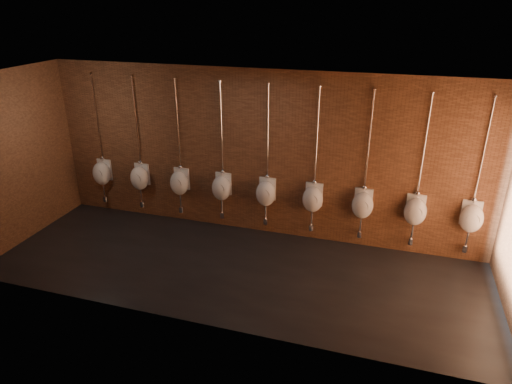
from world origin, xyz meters
TOP-DOWN VIEW (x-y plane):
  - ground at (0.00, 0.00)m, footprint 8.50×8.50m
  - room_shell at (0.00, 0.00)m, footprint 8.54×3.04m
  - urinal_0 at (-3.48, 1.36)m, footprint 0.40×0.35m
  - urinal_1 at (-2.57, 1.36)m, footprint 0.40×0.35m
  - urinal_2 at (-1.66, 1.36)m, footprint 0.40×0.35m
  - urinal_3 at (-0.75, 1.36)m, footprint 0.40×0.35m
  - urinal_4 at (0.15, 1.36)m, footprint 0.40×0.35m
  - urinal_5 at (1.06, 1.36)m, footprint 0.40×0.35m
  - urinal_6 at (1.97, 1.36)m, footprint 0.40×0.35m
  - urinal_7 at (2.88, 1.36)m, footprint 0.40×0.35m
  - urinal_8 at (3.79, 1.36)m, footprint 0.40×0.35m

SIDE VIEW (x-z plane):
  - ground at x=0.00m, z-range 0.00..0.00m
  - urinal_0 at x=-3.48m, z-range -0.45..2.26m
  - urinal_1 at x=-2.57m, z-range -0.45..2.26m
  - urinal_2 at x=-1.66m, z-range -0.45..2.26m
  - urinal_3 at x=-0.75m, z-range -0.45..2.26m
  - urinal_4 at x=0.15m, z-range -0.45..2.26m
  - urinal_5 at x=1.06m, z-range -0.45..2.26m
  - urinal_6 at x=1.97m, z-range -0.45..2.26m
  - urinal_7 at x=2.88m, z-range -0.45..2.26m
  - urinal_8 at x=3.79m, z-range -0.45..2.26m
  - room_shell at x=0.00m, z-range 0.40..3.62m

